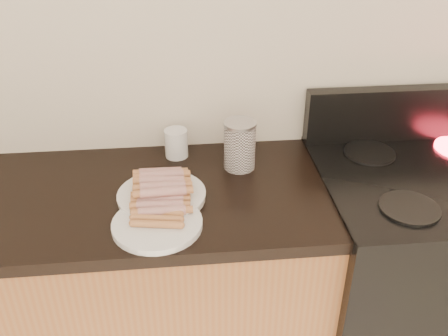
{
  "coord_description": "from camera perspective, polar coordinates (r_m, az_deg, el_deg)",
  "views": [
    {
      "loc": [
        -0.06,
        0.35,
        1.78
      ],
      "look_at": [
        0.07,
        1.62,
        1.02
      ],
      "focal_mm": 40.0,
      "sensor_mm": 36.0,
      "label": 1
    }
  ],
  "objects": [
    {
      "name": "burner_near_left",
      "position": [
        1.59,
        20.42,
        -4.3
      ],
      "size": [
        0.18,
        0.18,
        0.01
      ],
      "primitive_type": "cylinder",
      "color": "black",
      "rests_on": "stove"
    },
    {
      "name": "plain_sausages",
      "position": [
        1.44,
        -7.69,
        -5.74
      ],
      "size": [
        0.14,
        0.1,
        0.02
      ],
      "rotation": [
        0.0,
        0.0,
        -0.16
      ],
      "color": "#CE7241",
      "rests_on": "side_plate"
    },
    {
      "name": "canister",
      "position": [
        1.68,
        1.8,
        2.66
      ],
      "size": [
        0.11,
        0.11,
        0.17
      ],
      "rotation": [
        0.0,
        0.0,
        -0.19
      ],
      "color": "white",
      "rests_on": "counter_slab"
    },
    {
      "name": "cabinet_base",
      "position": [
        2.01,
        -23.34,
        -14.7
      ],
      "size": [
        2.2,
        0.59,
        0.86
      ],
      "primitive_type": "cube",
      "color": "brown",
      "rests_on": "floor"
    },
    {
      "name": "stove_panel",
      "position": [
        1.97,
        20.19,
        5.91
      ],
      "size": [
        0.76,
        0.06,
        0.2
      ],
      "primitive_type": "cube",
      "color": "black",
      "rests_on": "stove"
    },
    {
      "name": "mug",
      "position": [
        1.77,
        -5.48,
        2.84
      ],
      "size": [
        0.08,
        0.08,
        0.1
      ],
      "primitive_type": "cylinder",
      "rotation": [
        0.0,
        0.0,
        0.04
      ],
      "color": "white",
      "rests_on": "counter_slab"
    },
    {
      "name": "side_plate",
      "position": [
        1.45,
        -7.64,
        -6.37
      ],
      "size": [
        0.31,
        0.31,
        0.02
      ],
      "primitive_type": "cylinder",
      "rotation": [
        0.0,
        0.0,
        0.23
      ],
      "color": "white",
      "rests_on": "counter_slab"
    },
    {
      "name": "stove",
      "position": [
        2.05,
        20.54,
        -11.75
      ],
      "size": [
        0.76,
        0.65,
        0.91
      ],
      "color": "black",
      "rests_on": "floor"
    },
    {
      "name": "main_plate",
      "position": [
        1.56,
        -7.13,
        -3.29
      ],
      "size": [
        0.31,
        0.31,
        0.02
      ],
      "primitive_type": "cylinder",
      "rotation": [
        0.0,
        0.0,
        -0.18
      ],
      "color": "white",
      "rests_on": "counter_slab"
    },
    {
      "name": "burner_far_left",
      "position": [
        1.85,
        16.3,
        1.69
      ],
      "size": [
        0.18,
        0.18,
        0.01
      ],
      "primitive_type": "cylinder",
      "color": "black",
      "rests_on": "stove"
    },
    {
      "name": "hotdog_pile",
      "position": [
        1.55,
        -7.2,
        -2.31
      ],
      "size": [
        0.14,
        0.26,
        0.05
      ],
      "rotation": [
        0.0,
        0.0,
        -0.04
      ],
      "color": "maroon",
      "rests_on": "main_plate"
    },
    {
      "name": "wall_back",
      "position": [
        1.72,
        -3.56,
        14.57
      ],
      "size": [
        4.0,
        0.04,
        2.6
      ],
      "primitive_type": "cube",
      "color": "silver",
      "rests_on": "ground"
    }
  ]
}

